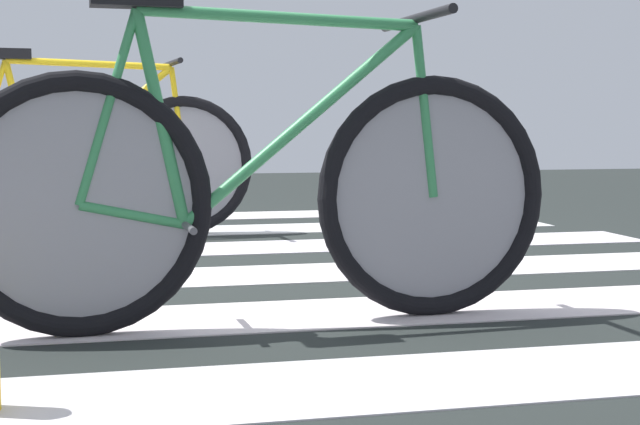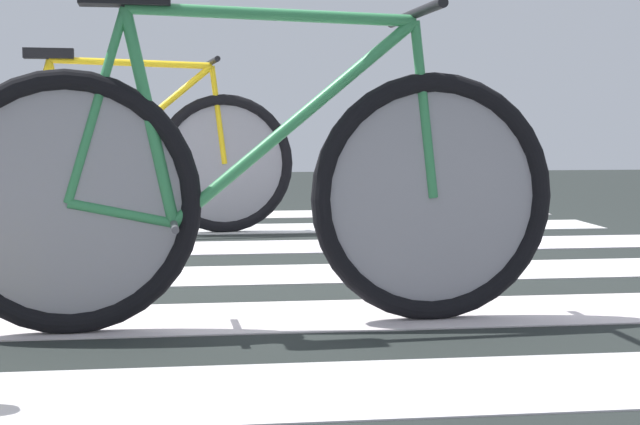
# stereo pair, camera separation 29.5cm
# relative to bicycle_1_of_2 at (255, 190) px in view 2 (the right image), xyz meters

# --- Properties ---
(ground) EXTENTS (18.00, 14.00, 0.02)m
(ground) POSITION_rel_bicycle_1_of_2_xyz_m (-0.48, 1.03, -0.40)
(ground) COLOR #232826
(crosswalk_markings) EXTENTS (5.48, 4.23, 0.00)m
(crosswalk_markings) POSITION_rel_bicycle_1_of_2_xyz_m (-0.51, 1.26, -0.38)
(crosswalk_markings) COLOR silver
(crosswalk_markings) RESTS_ON ground
(bicycle_1_of_2) EXTENTS (1.74, 0.52, 0.93)m
(bicycle_1_of_2) POSITION_rel_bicycle_1_of_2_xyz_m (0.00, 0.00, 0.00)
(bicycle_1_of_2) COLOR black
(bicycle_1_of_2) RESTS_ON ground
(bicycle_2_of_2) EXTENTS (1.73, 0.52, 0.93)m
(bicycle_2_of_2) POSITION_rel_bicycle_1_of_2_xyz_m (-0.55, 2.20, 0.00)
(bicycle_2_of_2) COLOR black
(bicycle_2_of_2) RESTS_ON ground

